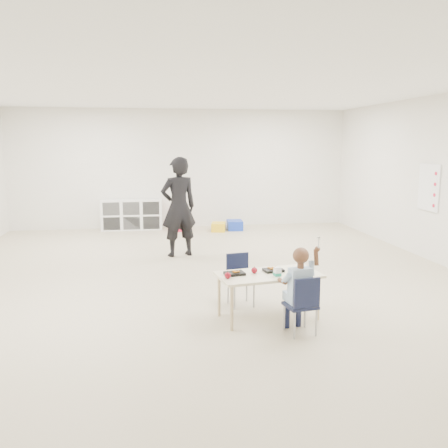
{
  "coord_description": "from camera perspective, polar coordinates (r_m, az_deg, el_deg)",
  "views": [
    {
      "loc": [
        -0.72,
        -6.88,
        1.99
      ],
      "look_at": [
        0.29,
        -0.25,
        0.85
      ],
      "focal_mm": 38.0,
      "sensor_mm": 36.0,
      "label": 1
    }
  ],
  "objects": [
    {
      "name": "bin_blue",
      "position": [
        11.09,
        1.3,
        -0.13
      ],
      "size": [
        0.37,
        0.47,
        0.22
      ],
      "primitive_type": "cube",
      "rotation": [
        0.0,
        0.0,
        -0.06
      ],
      "color": "#1837B6",
      "rests_on": "ground"
    },
    {
      "name": "table",
      "position": [
        5.52,
        5.34,
        -8.55
      ],
      "size": [
        1.24,
        0.76,
        0.53
      ],
      "rotation": [
        0.0,
        0.0,
        0.16
      ],
      "color": "#F3EBC2",
      "rests_on": "ground"
    },
    {
      "name": "chair_far",
      "position": [
        5.91,
        2.04,
        -6.8
      ],
      "size": [
        0.35,
        0.34,
        0.64
      ],
      "primitive_type": null,
      "rotation": [
        0.0,
        0.0,
        0.16
      ],
      "color": "#111633",
      "rests_on": "ground"
    },
    {
      "name": "cubby_shelf",
      "position": [
        11.29,
        -11.04,
        1.11
      ],
      "size": [
        1.4,
        0.4,
        0.7
      ],
      "primitive_type": "cube",
      "color": "white",
      "rests_on": "ground"
    },
    {
      "name": "bin_yellow",
      "position": [
        10.91,
        -0.66,
        -0.35
      ],
      "size": [
        0.39,
        0.45,
        0.19
      ],
      "primitive_type": "cube",
      "rotation": [
        0.0,
        0.0,
        -0.21
      ],
      "color": "yellow",
      "rests_on": "ground"
    },
    {
      "name": "lunch_tray_near",
      "position": [
        5.53,
        5.96,
        -5.54
      ],
      "size": [
        0.24,
        0.19,
        0.03
      ],
      "primitive_type": "cube",
      "rotation": [
        0.0,
        0.0,
        0.16
      ],
      "color": "black",
      "rests_on": "table"
    },
    {
      "name": "milk_carton",
      "position": [
        5.32,
        6.43,
        -5.77
      ],
      "size": [
        0.08,
        0.08,
        0.1
      ],
      "primitive_type": "cube",
      "rotation": [
        0.0,
        0.0,
        0.16
      ],
      "color": "white",
      "rests_on": "table"
    },
    {
      "name": "bin_red",
      "position": [
        11.04,
        -5.43,
        -0.24
      ],
      "size": [
        0.33,
        0.42,
        0.21
      ],
      "primitive_type": "cube",
      "rotation": [
        0.0,
        0.0,
        -0.0
      ],
      "color": "red",
      "rests_on": "ground"
    },
    {
      "name": "adult",
      "position": [
        8.43,
        -5.49,
        2.05
      ],
      "size": [
        0.74,
        0.59,
        1.77
      ],
      "primitive_type": "imported",
      "rotation": [
        0.0,
        0.0,
        3.42
      ],
      "color": "black",
      "rests_on": "ground"
    },
    {
      "name": "apple_near",
      "position": [
        5.42,
        3.67,
        -5.59
      ],
      "size": [
        0.07,
        0.07,
        0.07
      ],
      "primitive_type": "sphere",
      "color": "maroon",
      "rests_on": "table"
    },
    {
      "name": "lunch_tray_far",
      "position": [
        5.36,
        1.27,
        -5.97
      ],
      "size": [
        0.24,
        0.19,
        0.03
      ],
      "primitive_type": "cube",
      "rotation": [
        0.0,
        0.0,
        0.16
      ],
      "color": "black",
      "rests_on": "table"
    },
    {
      "name": "apple_far",
      "position": [
        5.21,
        0.45,
        -6.21
      ],
      "size": [
        0.07,
        0.07,
        0.07
      ],
      "primitive_type": "sphere",
      "color": "maroon",
      "rests_on": "table"
    },
    {
      "name": "child",
      "position": [
        5.07,
        9.23,
        -7.54
      ],
      "size": [
        0.49,
        0.49,
        1.0
      ],
      "primitive_type": null,
      "rotation": [
        0.0,
        0.0,
        0.16
      ],
      "color": "#B1D0F0",
      "rests_on": "chair_near"
    },
    {
      "name": "chair_near",
      "position": [
        5.13,
        9.18,
        -9.5
      ],
      "size": [
        0.35,
        0.34,
        0.64
      ],
      "primitive_type": null,
      "rotation": [
        0.0,
        0.0,
        0.16
      ],
      "color": "#111633",
      "rests_on": "ground"
    },
    {
      "name": "rules_poster",
      "position": [
        8.87,
        23.41,
        4.06
      ],
      "size": [
        0.02,
        0.6,
        0.8
      ],
      "primitive_type": "cube",
      "color": "white",
      "rests_on": "room"
    },
    {
      "name": "bread_roll",
      "position": [
        5.45,
        8.81,
        -5.63
      ],
      "size": [
        0.09,
        0.09,
        0.07
      ],
      "primitive_type": "ellipsoid",
      "color": "#B38C49",
      "rests_on": "table"
    },
    {
      "name": "room",
      "position": [
        6.95,
        -2.71,
        4.76
      ],
      "size": [
        9.0,
        9.02,
        2.8
      ],
      "color": "beige",
      "rests_on": "ground"
    }
  ]
}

